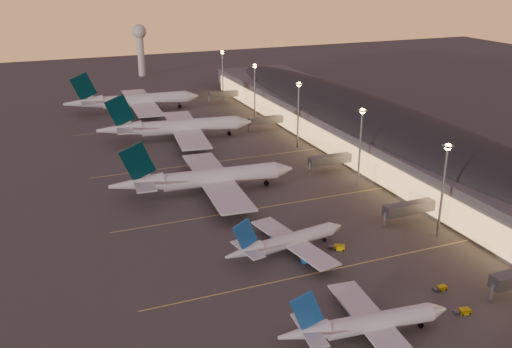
{
  "coord_description": "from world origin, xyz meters",
  "views": [
    {
      "loc": [
        -60.52,
        -108.56,
        68.49
      ],
      "look_at": [
        2.0,
        45.0,
        7.0
      ],
      "focal_mm": 40.0,
      "sensor_mm": 36.0,
      "label": 1
    }
  ],
  "objects_px": {
    "airliner_wide_mid": "(177,127)",
    "baggage_tug_a": "(463,312)",
    "airliner_wide_near": "(205,179)",
    "airliner_narrow_south": "(366,324)",
    "airliner_narrow_north": "(287,242)",
    "baggage_tug_c": "(337,247)",
    "airliner_wide_far": "(134,101)",
    "radar_tower": "(140,41)",
    "baggage_tug_b": "(440,288)"
  },
  "relations": [
    {
      "from": "airliner_wide_mid",
      "to": "baggage_tug_a",
      "type": "xyz_separation_m",
      "value": [
        22.98,
        -144.01,
        -4.75
      ]
    },
    {
      "from": "airliner_wide_near",
      "to": "airliner_wide_mid",
      "type": "relative_size",
      "value": 0.93
    },
    {
      "from": "airliner_narrow_south",
      "to": "airliner_narrow_north",
      "type": "xyz_separation_m",
      "value": [
        0.61,
        37.23,
        -0.09
      ]
    },
    {
      "from": "baggage_tug_a",
      "to": "baggage_tug_c",
      "type": "xyz_separation_m",
      "value": [
        -9.92,
        34.65,
        0.07
      ]
    },
    {
      "from": "airliner_narrow_north",
      "to": "airliner_wide_far",
      "type": "height_order",
      "value": "airliner_wide_far"
    },
    {
      "from": "airliner_narrow_north",
      "to": "baggage_tug_a",
      "type": "height_order",
      "value": "airliner_narrow_north"
    },
    {
      "from": "radar_tower",
      "to": "baggage_tug_a",
      "type": "bearing_deg",
      "value": -88.54
    },
    {
      "from": "radar_tower",
      "to": "baggage_tug_a",
      "type": "relative_size",
      "value": 8.73
    },
    {
      "from": "airliner_narrow_south",
      "to": "radar_tower",
      "type": "distance_m",
      "value": 291.7
    },
    {
      "from": "airliner_wide_far",
      "to": "baggage_tug_a",
      "type": "distance_m",
      "value": 200.1
    },
    {
      "from": "airliner_narrow_south",
      "to": "airliner_narrow_north",
      "type": "relative_size",
      "value": 1.03
    },
    {
      "from": "airliner_wide_mid",
      "to": "baggage_tug_a",
      "type": "bearing_deg",
      "value": -74.22
    },
    {
      "from": "airliner_narrow_south",
      "to": "airliner_narrow_north",
      "type": "height_order",
      "value": "airliner_narrow_south"
    },
    {
      "from": "baggage_tug_b",
      "to": "radar_tower",
      "type": "bearing_deg",
      "value": 91.68
    },
    {
      "from": "airliner_wide_far",
      "to": "baggage_tug_b",
      "type": "height_order",
      "value": "airliner_wide_far"
    },
    {
      "from": "airliner_narrow_north",
      "to": "radar_tower",
      "type": "height_order",
      "value": "radar_tower"
    },
    {
      "from": "airliner_wide_mid",
      "to": "baggage_tug_c",
      "type": "height_order",
      "value": "airliner_wide_mid"
    },
    {
      "from": "baggage_tug_c",
      "to": "baggage_tug_a",
      "type": "bearing_deg",
      "value": -41.62
    },
    {
      "from": "airliner_narrow_north",
      "to": "airliner_wide_near",
      "type": "height_order",
      "value": "airliner_wide_near"
    },
    {
      "from": "airliner_narrow_north",
      "to": "airliner_wide_mid",
      "type": "bearing_deg",
      "value": 80.68
    },
    {
      "from": "airliner_wide_mid",
      "to": "baggage_tug_c",
      "type": "xyz_separation_m",
      "value": [
        13.06,
        -109.36,
        -4.69
      ]
    },
    {
      "from": "airliner_wide_far",
      "to": "baggage_tug_b",
      "type": "relative_size",
      "value": 20.27
    },
    {
      "from": "airliner_narrow_south",
      "to": "airliner_wide_mid",
      "type": "bearing_deg",
      "value": 95.48
    },
    {
      "from": "baggage_tug_c",
      "to": "airliner_narrow_north",
      "type": "bearing_deg",
      "value": -161.12
    },
    {
      "from": "airliner_narrow_north",
      "to": "baggage_tug_c",
      "type": "distance_m",
      "value": 13.48
    },
    {
      "from": "airliner_narrow_south",
      "to": "airliner_wide_near",
      "type": "distance_m",
      "value": 83.43
    },
    {
      "from": "airliner_wide_far",
      "to": "baggage_tug_b",
      "type": "xyz_separation_m",
      "value": [
        32.12,
        -188.56,
        -4.95
      ]
    },
    {
      "from": "airliner_wide_near",
      "to": "airliner_wide_mid",
      "type": "bearing_deg",
      "value": 87.67
    },
    {
      "from": "airliner_narrow_south",
      "to": "baggage_tug_a",
      "type": "relative_size",
      "value": 9.57
    },
    {
      "from": "radar_tower",
      "to": "baggage_tug_b",
      "type": "relative_size",
      "value": 10.09
    },
    {
      "from": "radar_tower",
      "to": "baggage_tug_b",
      "type": "distance_m",
      "value": 282.98
    },
    {
      "from": "airliner_narrow_north",
      "to": "airliner_wide_near",
      "type": "xyz_separation_m",
      "value": [
        -6.84,
        45.95,
        1.67
      ]
    },
    {
      "from": "baggage_tug_b",
      "to": "baggage_tug_c",
      "type": "height_order",
      "value": "baggage_tug_c"
    },
    {
      "from": "airliner_narrow_north",
      "to": "airliner_wide_far",
      "type": "xyz_separation_m",
      "value": [
        -7.67,
        159.97,
        2.18
      ]
    },
    {
      "from": "airliner_narrow_north",
      "to": "baggage_tug_c",
      "type": "height_order",
      "value": "airliner_narrow_north"
    },
    {
      "from": "radar_tower",
      "to": "baggage_tug_b",
      "type": "height_order",
      "value": "radar_tower"
    },
    {
      "from": "airliner_narrow_south",
      "to": "baggage_tug_a",
      "type": "bearing_deg",
      "value": 4.39
    },
    {
      "from": "airliner_narrow_south",
      "to": "baggage_tug_c",
      "type": "distance_m",
      "value": 36.8
    },
    {
      "from": "radar_tower",
      "to": "baggage_tug_c",
      "type": "bearing_deg",
      "value": -90.56
    },
    {
      "from": "airliner_narrow_south",
      "to": "airliner_wide_far",
      "type": "bearing_deg",
      "value": 97.69
    },
    {
      "from": "airliner_wide_near",
      "to": "baggage_tug_b",
      "type": "distance_m",
      "value": 80.96
    },
    {
      "from": "airliner_wide_far",
      "to": "airliner_wide_near",
      "type": "bearing_deg",
      "value": -87.12
    },
    {
      "from": "airliner_wide_near",
      "to": "baggage_tug_a",
      "type": "xyz_separation_m",
      "value": [
        29.61,
        -83.69,
        -4.39
      ]
    },
    {
      "from": "airliner_narrow_south",
      "to": "baggage_tug_b",
      "type": "xyz_separation_m",
      "value": [
        25.07,
        8.64,
        -2.85
      ]
    },
    {
      "from": "baggage_tug_a",
      "to": "airliner_wide_mid",
      "type": "bearing_deg",
      "value": 107.55
    },
    {
      "from": "airliner_narrow_north",
      "to": "baggage_tug_a",
      "type": "bearing_deg",
      "value": -68.33
    },
    {
      "from": "airliner_wide_far",
      "to": "baggage_tug_a",
      "type": "bearing_deg",
      "value": -78.78
    },
    {
      "from": "airliner_narrow_north",
      "to": "baggage_tug_a",
      "type": "xyz_separation_m",
      "value": [
        22.77,
        -37.74,
        -2.72
      ]
    },
    {
      "from": "airliner_narrow_north",
      "to": "baggage_tug_b",
      "type": "bearing_deg",
      "value": -58.9
    },
    {
      "from": "baggage_tug_a",
      "to": "baggage_tug_c",
      "type": "distance_m",
      "value": 36.04
    }
  ]
}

